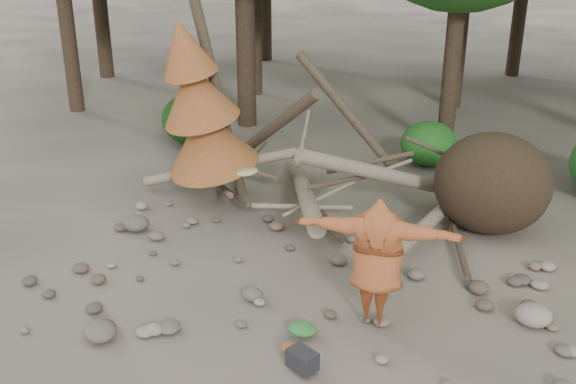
% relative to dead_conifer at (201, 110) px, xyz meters
% --- Properties ---
extents(ground, '(120.00, 120.00, 0.00)m').
position_rel_dead_conifer_xyz_m(ground, '(3.12, -3.37, -2.11)').
color(ground, '#514C44').
rests_on(ground, ground).
extents(deadfall_pile, '(8.55, 5.24, 3.30)m').
position_rel_dead_conifer_xyz_m(deadfall_pile, '(5.13, 0.87, -1.16)').
color(deadfall_pile, '#332619').
rests_on(deadfall_pile, ground).
extents(dead_conifer, '(2.06, 2.16, 4.35)m').
position_rel_dead_conifer_xyz_m(dead_conifer, '(0.00, 0.00, 0.00)').
color(dead_conifer, '#4C3F30').
rests_on(dead_conifer, ground).
extents(bush_left, '(1.80, 1.80, 1.44)m').
position_rel_dead_conifer_xyz_m(bush_left, '(-2.38, 3.83, -1.39)').
color(bush_left, '#194F15').
rests_on(bush_left, ground).
extents(bush_mid, '(1.40, 1.40, 1.12)m').
position_rel_dead_conifer_xyz_m(bush_mid, '(3.92, 4.43, -1.55)').
color(bush_mid, '#22651D').
rests_on(bush_mid, ground).
extents(frisbee_thrower, '(3.23, 1.02, 2.26)m').
position_rel_dead_conifer_xyz_m(frisbee_thrower, '(4.49, -3.07, -1.06)').
color(frisbee_thrower, '#9F4C24').
rests_on(frisbee_thrower, ground).
extents(backpack, '(0.47, 0.40, 0.26)m').
position_rel_dead_conifer_xyz_m(backpack, '(3.91, -4.52, -1.98)').
color(backpack, black).
rests_on(backpack, ground).
extents(cloth_green, '(0.42, 0.35, 0.16)m').
position_rel_dead_conifer_xyz_m(cloth_green, '(3.62, -3.77, -2.03)').
color(cloth_green, '#2D712F').
rests_on(cloth_green, ground).
extents(cloth_orange, '(0.30, 0.24, 0.11)m').
position_rel_dead_conifer_xyz_m(cloth_orange, '(3.64, -4.22, -2.06)').
color(cloth_orange, '#C25621').
rests_on(cloth_orange, ground).
extents(boulder_front_left, '(0.49, 0.44, 0.29)m').
position_rel_dead_conifer_xyz_m(boulder_front_left, '(0.98, -4.91, -1.96)').
color(boulder_front_left, '#605850').
rests_on(boulder_front_left, ground).
extents(boulder_mid_right, '(0.54, 0.48, 0.32)m').
position_rel_dead_conifer_xyz_m(boulder_mid_right, '(6.68, -2.21, -1.95)').
color(boulder_mid_right, gray).
rests_on(boulder_mid_right, ground).
extents(boulder_mid_left, '(0.53, 0.48, 0.32)m').
position_rel_dead_conifer_xyz_m(boulder_mid_left, '(-0.67, -1.60, -1.95)').
color(boulder_mid_left, '#5B534C').
rests_on(boulder_mid_left, ground).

